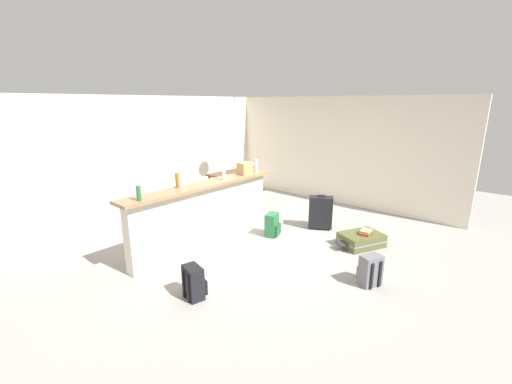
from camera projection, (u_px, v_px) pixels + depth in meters
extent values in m
cube|color=gray|center=(259.00, 242.00, 5.88)|extent=(13.00, 13.00, 0.05)
cube|color=silver|center=(155.00, 153.00, 7.47)|extent=(6.60, 0.10, 2.50)
cube|color=silver|center=(332.00, 150.00, 7.97)|extent=(0.10, 6.00, 2.50)
cube|color=silver|center=(205.00, 216.00, 5.57)|extent=(2.80, 0.20, 1.03)
cube|color=#93704C|center=(204.00, 185.00, 5.43)|extent=(2.96, 0.40, 0.05)
cylinder|color=#2D6B38|center=(139.00, 193.00, 4.46)|extent=(0.07, 0.07, 0.20)
cylinder|color=#9E661E|center=(177.00, 180.00, 5.14)|extent=(0.07, 0.07, 0.23)
cylinder|color=silver|center=(224.00, 174.00, 5.64)|extent=(0.07, 0.07, 0.20)
cylinder|color=silver|center=(256.00, 165.00, 6.31)|extent=(0.06, 0.06, 0.24)
cube|color=tan|center=(245.00, 168.00, 6.09)|extent=(0.26, 0.18, 0.22)
cube|color=#4C331E|center=(234.00, 174.00, 7.90)|extent=(1.10, 0.80, 0.04)
cylinder|color=#4C331E|center=(230.00, 196.00, 7.42)|extent=(0.06, 0.06, 0.70)
cylinder|color=#4C331E|center=(259.00, 187.00, 8.14)|extent=(0.06, 0.06, 0.70)
cylinder|color=#4C331E|center=(210.00, 191.00, 7.85)|extent=(0.06, 0.06, 0.70)
cylinder|color=#4C331E|center=(239.00, 183.00, 8.56)|extent=(0.06, 0.06, 0.70)
cube|color=black|center=(252.00, 190.00, 7.61)|extent=(0.43, 0.43, 0.04)
cube|color=black|center=(247.00, 177.00, 7.66)|extent=(0.40, 0.07, 0.48)
cylinder|color=black|center=(252.00, 202.00, 7.45)|extent=(0.04, 0.04, 0.41)
cylinder|color=black|center=(262.00, 199.00, 7.66)|extent=(0.04, 0.04, 0.41)
cylinder|color=black|center=(243.00, 199.00, 7.67)|extent=(0.04, 0.04, 0.41)
cylinder|color=black|center=(253.00, 196.00, 7.88)|extent=(0.04, 0.04, 0.41)
cylinder|color=black|center=(235.00, 108.00, 7.59)|extent=(0.01, 0.01, 0.51)
cone|color=white|center=(235.00, 121.00, 7.67)|extent=(0.34, 0.34, 0.14)
sphere|color=white|center=(235.00, 125.00, 7.70)|extent=(0.07, 0.07, 0.07)
cube|color=#51562D|center=(361.00, 240.00, 5.64)|extent=(0.82, 0.73, 0.22)
cube|color=gray|center=(361.00, 240.00, 5.64)|extent=(0.84, 0.74, 0.02)
cube|color=#2D2D33|center=(342.00, 244.00, 5.49)|extent=(0.20, 0.22, 0.02)
cube|color=black|center=(193.00, 282.00, 4.12)|extent=(0.24, 0.31, 0.42)
cube|color=black|center=(202.00, 285.00, 4.20)|extent=(0.11, 0.23, 0.19)
cube|color=black|center=(188.00, 289.00, 4.01)|extent=(0.03, 0.04, 0.36)
cube|color=black|center=(183.00, 284.00, 4.12)|extent=(0.03, 0.04, 0.36)
cube|color=slate|center=(371.00, 270.00, 4.41)|extent=(0.33, 0.28, 0.42)
cube|color=#515155|center=(364.00, 272.00, 4.52)|extent=(0.23, 0.15, 0.19)
cube|color=black|center=(380.00, 274.00, 4.36)|extent=(0.04, 0.04, 0.36)
cube|color=black|center=(372.00, 276.00, 4.30)|extent=(0.04, 0.04, 0.36)
cube|color=black|center=(320.00, 212.00, 6.38)|extent=(0.43, 0.50, 0.60)
cylinder|color=black|center=(310.00, 226.00, 6.48)|extent=(0.06, 0.07, 0.06)
cylinder|color=black|center=(330.00, 227.00, 6.42)|extent=(0.06, 0.07, 0.06)
cube|color=#232328|center=(321.00, 196.00, 6.29)|extent=(0.11, 0.14, 0.04)
cube|color=#286B3D|center=(272.00, 225.00, 6.05)|extent=(0.32, 0.26, 0.42)
cube|color=#205530|center=(278.00, 229.00, 6.03)|extent=(0.23, 0.12, 0.19)
cube|color=black|center=(265.00, 226.00, 6.03)|extent=(0.04, 0.03, 0.36)
cube|color=black|center=(268.00, 224.00, 6.16)|extent=(0.04, 0.03, 0.36)
cube|color=#AD2D2D|center=(365.00, 233.00, 5.59)|extent=(0.24, 0.19, 0.03)
cube|color=tan|center=(366.00, 231.00, 5.60)|extent=(0.23, 0.18, 0.04)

